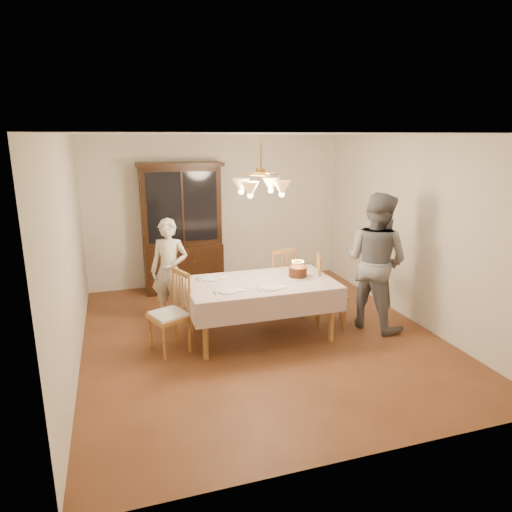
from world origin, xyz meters
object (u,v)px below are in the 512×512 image
object	(u,v)px
china_hutch	(182,230)
elderly_woman	(170,271)
birthday_cake	(298,272)
chair_far_side	(278,283)
dining_table	(261,287)

from	to	relation	value
china_hutch	elderly_woman	distance (m)	1.43
china_hutch	birthday_cake	size ratio (longest dim) A/B	7.20
chair_far_side	birthday_cake	world-z (taller)	chair_far_side
china_hutch	birthday_cake	world-z (taller)	china_hutch
chair_far_side	china_hutch	bearing A→B (deg)	129.07
dining_table	chair_far_side	world-z (taller)	chair_far_side
dining_table	china_hutch	distance (m)	2.38
elderly_woman	birthday_cake	world-z (taller)	elderly_woman
dining_table	elderly_woman	size ratio (longest dim) A/B	1.28
china_hutch	elderly_woman	bearing A→B (deg)	-106.24
chair_far_side	birthday_cake	bearing A→B (deg)	-90.16
birthday_cake	elderly_woman	bearing A→B (deg)	150.57
elderly_woman	chair_far_side	bearing A→B (deg)	21.77
china_hutch	elderly_woman	size ratio (longest dim) A/B	1.46
chair_far_side	birthday_cake	distance (m)	0.86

